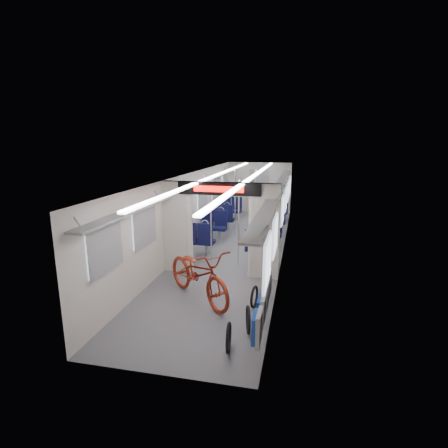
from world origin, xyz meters
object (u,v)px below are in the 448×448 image
object	(u,v)px
bike_hoop_c	(254,298)
seat_bay_far_right	(274,212)
seat_bay_far_left	(226,212)
stanchion_far_left	(235,203)
bike_hoop_a	(229,339)
seat_bay_near_right	(265,237)
seat_bay_near_left	(206,230)
stanchion_near_left	(211,223)
flip_bench	(263,302)
stanchion_far_right	(255,204)
stanchion_near_right	(239,224)
bike_hoop_b	(248,321)
bicycle	(198,273)

from	to	relation	value
bike_hoop_c	seat_bay_far_right	xyz separation A→B (m)	(-0.15, 6.94, 0.36)
seat_bay_far_left	stanchion_far_left	bearing A→B (deg)	-67.26
bike_hoop_a	seat_bay_near_right	bearing A→B (deg)	89.47
seat_bay_near_left	seat_bay_far_left	size ratio (longest dim) A/B	1.00
stanchion_near_left	stanchion_far_left	world-z (taller)	same
seat_bay_near_right	seat_bay_far_left	size ratio (longest dim) A/B	0.95
seat_bay_far_right	bike_hoop_a	bearing A→B (deg)	-90.31
flip_bench	stanchion_far_right	distance (m)	6.44
seat_bay_near_left	stanchion_near_right	bearing A→B (deg)	-49.98
bike_hoop_b	seat_bay_near_left	world-z (taller)	seat_bay_near_left
flip_bench	seat_bay_near_right	size ratio (longest dim) A/B	1.06
bike_hoop_c	stanchion_near_right	bearing A→B (deg)	107.94
bike_hoop_b	stanchion_far_left	distance (m)	6.46
seat_bay_far_right	stanchion_far_left	distance (m)	2.16
seat_bay_far_left	flip_bench	bearing A→B (deg)	-73.47
seat_bay_near_left	stanchion_far_right	size ratio (longest dim) A/B	0.90
stanchion_far_right	bike_hoop_c	bearing A→B (deg)	-82.56
bike_hoop_a	seat_bay_far_left	world-z (taller)	seat_bay_far_left
bike_hoop_c	seat_bay_far_right	world-z (taller)	seat_bay_far_right
bike_hoop_c	seat_bay_far_left	bearing A→B (deg)	106.59
seat_bay_far_left	stanchion_near_right	xyz separation A→B (m)	(1.29, -4.53, 0.61)
seat_bay_near_right	seat_bay_far_left	bearing A→B (deg)	119.31
seat_bay_near_left	seat_bay_far_left	bearing A→B (deg)	90.00
seat_bay_far_right	stanchion_far_left	world-z (taller)	stanchion_far_left
flip_bench	bicycle	bearing A→B (deg)	144.10
stanchion_near_right	stanchion_far_right	xyz separation A→B (m)	(0.02, 3.15, 0.00)
bike_hoop_a	bike_hoop_b	xyz separation A→B (m)	(0.22, 0.62, 0.00)
stanchion_near_left	stanchion_far_right	size ratio (longest dim) A/B	1.00
stanchion_far_right	stanchion_near_right	bearing A→B (deg)	-90.38
bike_hoop_a	stanchion_far_left	world-z (taller)	stanchion_far_left
seat_bay_far_right	stanchion_far_right	distance (m)	1.74
stanchion_near_right	seat_bay_far_left	bearing A→B (deg)	105.91
flip_bench	seat_bay_near_right	bearing A→B (deg)	95.46
seat_bay_far_right	seat_bay_far_left	bearing A→B (deg)	-174.98
bike_hoop_b	seat_bay_far_right	xyz separation A→B (m)	(-0.17, 7.91, 0.34)
bike_hoop_a	bike_hoop_c	world-z (taller)	bike_hoop_a
seat_bay_near_right	stanchion_near_left	distance (m)	1.89
seat_bay_near_left	seat_bay_far_right	distance (m)	3.67
bicycle	seat_bay_near_right	distance (m)	3.48
seat_bay_near_left	stanchion_far_left	size ratio (longest dim) A/B	0.90
bike_hoop_b	bike_hoop_c	size ratio (longest dim) A/B	1.09
bike_hoop_c	stanchion_far_right	world-z (taller)	stanchion_far_right
stanchion_near_left	stanchion_near_right	bearing A→B (deg)	1.18
seat_bay_far_right	stanchion_near_left	size ratio (longest dim) A/B	0.97
flip_bench	stanchion_near_right	size ratio (longest dim) A/B	0.91
stanchion_near_right	stanchion_far_left	bearing A→B (deg)	102.30
bike_hoop_b	stanchion_near_right	size ratio (longest dim) A/B	0.22
bike_hoop_c	stanchion_near_left	world-z (taller)	stanchion_near_left
seat_bay_far_right	stanchion_near_right	xyz separation A→B (m)	(-0.58, -4.69, 0.59)
stanchion_near_right	bike_hoop_a	bearing A→B (deg)	-82.09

